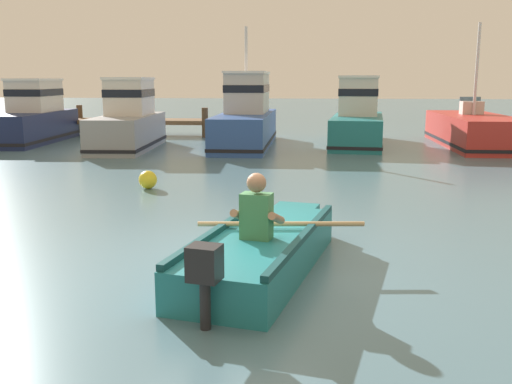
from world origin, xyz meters
name	(u,v)px	position (x,y,z in m)	size (l,w,h in m)	color
ground_plane	(224,261)	(0.00, 0.00, 0.00)	(120.00, 120.00, 0.00)	slate
wooden_dock	(73,121)	(-8.51, 15.76, 0.55)	(11.85, 1.64, 1.14)	brown
rowboat_with_person	(262,249)	(0.50, -0.27, 0.25)	(2.09, 3.71, 1.19)	#1E727A
moored_boat_navy	(33,119)	(-8.74, 12.83, 0.83)	(1.91, 5.11, 2.22)	#19234C
moored_boat_grey	(128,122)	(-4.78, 11.28, 0.84)	(1.83, 4.59, 2.26)	gray
moored_boat_blue	(246,118)	(-1.12, 12.55, 0.91)	(1.70, 6.07, 3.88)	#2D519E
moored_boat_teal	(358,119)	(2.64, 13.25, 0.85)	(2.21, 5.43, 2.32)	#1E727A
moored_boat_red	(474,131)	(6.44, 13.06, 0.50)	(2.06, 6.09, 4.01)	#B72D28
mooring_buoy	(148,180)	(-2.26, 4.58, 0.19)	(0.37, 0.37, 0.37)	yellow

